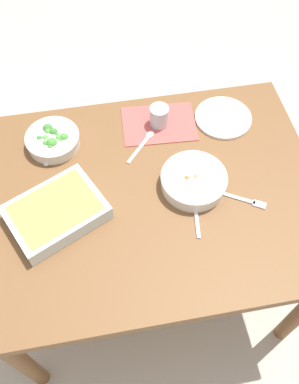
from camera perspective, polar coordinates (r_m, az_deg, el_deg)
ground_plane at (r=2.08m, az=0.00°, el=-11.15°), size 6.00×6.00×0.00m
dining_table at (r=1.49m, az=0.00°, el=-1.87°), size 1.20×0.90×0.74m
placemat at (r=1.61m, az=1.32°, el=9.44°), size 0.29×0.22×0.00m
stew_bowl at (r=1.42m, az=6.12°, el=1.67°), size 0.23×0.23×0.06m
broccoli_bowl at (r=1.56m, az=-13.26°, el=7.11°), size 0.20×0.20×0.07m
baking_dish at (r=1.37m, az=-12.81°, el=-2.71°), size 0.37×0.33×0.06m
drink_cup at (r=1.58m, az=1.34°, el=10.33°), size 0.07×0.07×0.08m
side_plate at (r=1.65m, az=10.18°, el=10.11°), size 0.22×0.22×0.01m
spoon_by_stew at (r=1.39m, az=6.39°, el=-2.18°), size 0.04×0.18×0.01m
spoon_by_broccoli at (r=1.56m, az=-13.54°, el=5.29°), size 0.08×0.17×0.01m
spoon_spare at (r=1.55m, az=-0.74°, el=6.93°), size 0.13×0.14×0.01m
fork_on_table at (r=1.43m, az=13.00°, el=-1.08°), size 0.16×0.10×0.01m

